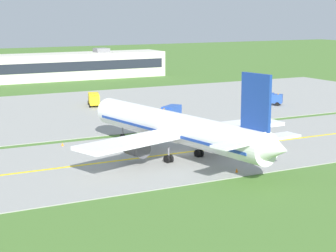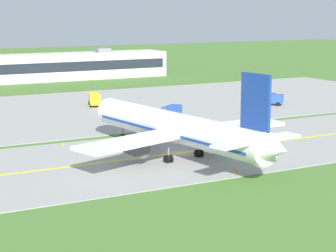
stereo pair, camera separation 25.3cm
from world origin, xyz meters
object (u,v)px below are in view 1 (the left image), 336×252
object	(u,v)px
service_truck_fuel	(170,112)
service_truck_catering	(268,98)
service_truck_baggage	(94,99)
airplane_lead	(177,128)

from	to	relation	value
service_truck_fuel	service_truck_catering	bearing A→B (deg)	13.04
service_truck_baggage	service_truck_fuel	distance (m)	23.00
airplane_lead	service_truck_catering	size ratio (longest dim) A/B	6.94
service_truck_baggage	airplane_lead	bearing A→B (deg)	-97.45
airplane_lead	service_truck_catering	xyz separation A→B (m)	(38.98, 31.52, -2.60)
airplane_lead	service_truck_baggage	world-z (taller)	airplane_lead
airplane_lead	service_truck_baggage	xyz separation A→B (m)	(6.22, 47.52, -2.60)
service_truck_catering	service_truck_fuel	bearing A→B (deg)	-166.96
service_truck_baggage	service_truck_catering	size ratio (longest dim) A/B	1.11
airplane_lead	service_truck_baggage	bearing A→B (deg)	82.55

